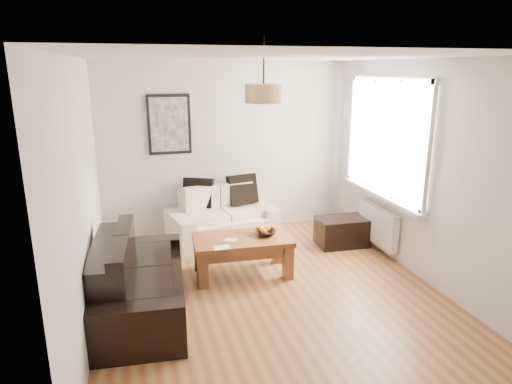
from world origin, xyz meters
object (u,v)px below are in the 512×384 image
object	(u,v)px
sofa_leather	(139,278)
ottoman	(342,231)
loveseat_cream	(223,216)
coffee_table	(242,256)

from	to	relation	value
sofa_leather	ottoman	size ratio (longest dim) A/B	2.54
loveseat_cream	ottoman	distance (m)	1.76
loveseat_cream	sofa_leather	distance (m)	2.17
coffee_table	loveseat_cream	bearing A→B (deg)	90.00
sofa_leather	coffee_table	bearing A→B (deg)	-60.22
coffee_table	ottoman	size ratio (longest dim) A/B	1.66
loveseat_cream	ottoman	size ratio (longest dim) A/B	2.15
sofa_leather	coffee_table	xyz separation A→B (m)	(1.25, 0.59, -0.15)
loveseat_cream	coffee_table	world-z (taller)	loveseat_cream
loveseat_cream	sofa_leather	xyz separation A→B (m)	(-1.25, -1.78, 0.01)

